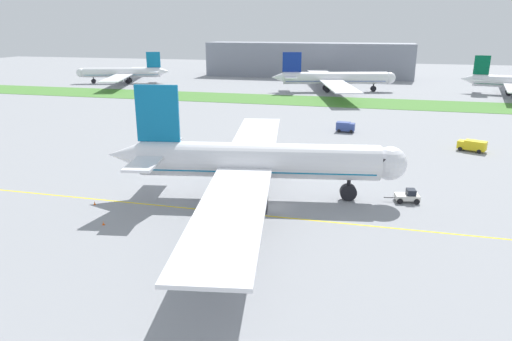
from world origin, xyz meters
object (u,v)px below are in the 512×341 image
(traffic_cone_near_nose, at_px, (103,223))
(parked_airliner_far_left, at_px, (124,73))
(service_truck_baggage_loader, at_px, (472,145))
(pushback_tug, at_px, (408,196))
(airliner_foreground, at_px, (255,161))
(ground_crew_wingwalker_port, at_px, (228,186))
(parked_airliner_far_centre, at_px, (333,78))
(service_truck_fuel_bowser, at_px, (346,127))
(traffic_cone_port_wing, at_px, (95,203))

(traffic_cone_near_nose, relative_size, parked_airliner_far_left, 0.01)
(traffic_cone_near_nose, height_order, service_truck_baggage_loader, service_truck_baggage_loader)
(pushback_tug, bearing_deg, parked_airliner_far_left, 133.12)
(airliner_foreground, height_order, service_truck_baggage_loader, airliner_foreground)
(ground_crew_wingwalker_port, distance_m, parked_airliner_far_centre, 130.40)
(ground_crew_wingwalker_port, xyz_separation_m, service_truck_baggage_loader, (45.25, 38.76, 0.34))
(traffic_cone_near_nose, bearing_deg, service_truck_baggage_loader, 43.93)
(ground_crew_wingwalker_port, xyz_separation_m, parked_airliner_far_centre, (5.96, 130.19, 4.49))
(pushback_tug, bearing_deg, service_truck_fuel_bowser, 104.76)
(pushback_tug, distance_m, service_truck_baggage_loader, 39.51)
(parked_airliner_far_left, bearing_deg, service_truck_baggage_loader, -34.59)
(airliner_foreground, bearing_deg, traffic_cone_port_wing, -158.68)
(traffic_cone_near_nose, height_order, traffic_cone_port_wing, same)
(airliner_foreground, height_order, pushback_tug, airliner_foreground)
(pushback_tug, height_order, service_truck_baggage_loader, service_truck_baggage_loader)
(service_truck_fuel_bowser, height_order, parked_airliner_far_left, parked_airliner_far_left)
(airliner_foreground, height_order, service_truck_fuel_bowser, airliner_foreground)
(airliner_foreground, distance_m, parked_airliner_far_centre, 131.68)
(traffic_cone_port_wing, distance_m, parked_airliner_far_left, 165.22)
(service_truck_baggage_loader, relative_size, parked_airliner_far_centre, 0.08)
(traffic_cone_near_nose, xyz_separation_m, service_truck_fuel_bowser, (29.51, 69.30, 1.19))
(airliner_foreground, relative_size, traffic_cone_port_wing, 129.44)
(airliner_foreground, distance_m, traffic_cone_near_nose, 24.89)
(parked_airliner_far_centre, bearing_deg, pushback_tug, -79.59)
(ground_crew_wingwalker_port, height_order, traffic_cone_near_nose, ground_crew_wingwalker_port)
(parked_airliner_far_centre, bearing_deg, service_truck_baggage_loader, -66.74)
(airliner_foreground, height_order, parked_airliner_far_centre, airliner_foreground)
(ground_crew_wingwalker_port, bearing_deg, parked_airliner_far_centre, 87.38)
(service_truck_fuel_bowser, distance_m, parked_airliner_far_centre, 79.12)
(traffic_cone_near_nose, distance_m, traffic_cone_port_wing, 8.73)
(pushback_tug, xyz_separation_m, parked_airliner_far_left, (-124.59, 133.05, 4.07))
(traffic_cone_near_nose, distance_m, parked_airliner_far_centre, 148.94)
(traffic_cone_port_wing, distance_m, service_truck_baggage_loader, 80.92)
(pushback_tug, xyz_separation_m, parked_airliner_far_centre, (-23.44, 127.62, 4.60))
(parked_airliner_far_left, bearing_deg, service_truck_fuel_bowser, -36.89)
(airliner_foreground, height_order, parked_airliner_far_left, airliner_foreground)
(parked_airliner_far_left, bearing_deg, airliner_foreground, -53.82)
(traffic_cone_port_wing, xyz_separation_m, parked_airliner_far_centre, (24.69, 140.96, 5.28))
(airliner_foreground, relative_size, service_truck_baggage_loader, 11.82)
(ground_crew_wingwalker_port, distance_m, parked_airliner_far_left, 165.74)
(airliner_foreground, bearing_deg, parked_airliner_far_centre, 89.62)
(traffic_cone_near_nose, relative_size, service_truck_fuel_bowser, 0.12)
(service_truck_fuel_bowser, distance_m, parked_airliner_far_left, 139.58)
(service_truck_fuel_bowser, height_order, parked_airliner_far_centre, parked_airliner_far_centre)
(service_truck_baggage_loader, bearing_deg, service_truck_fuel_bowser, 155.56)
(pushback_tug, xyz_separation_m, service_truck_fuel_bowser, (-12.99, 49.29, 0.51))
(pushback_tug, xyz_separation_m, traffic_cone_near_nose, (-42.49, -20.01, -0.68))
(airliner_foreground, bearing_deg, service_truck_baggage_loader, 45.05)
(service_truck_baggage_loader, height_order, parked_airliner_far_centre, parked_airliner_far_centre)
(traffic_cone_near_nose, height_order, service_truck_fuel_bowser, service_truck_fuel_bowser)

